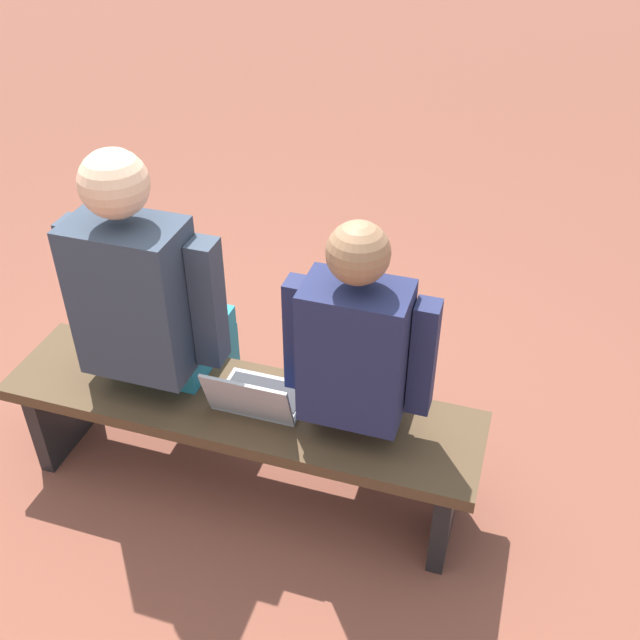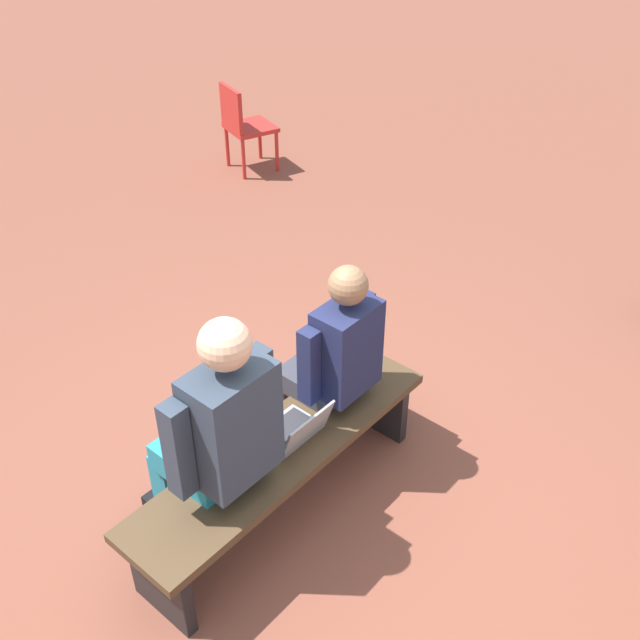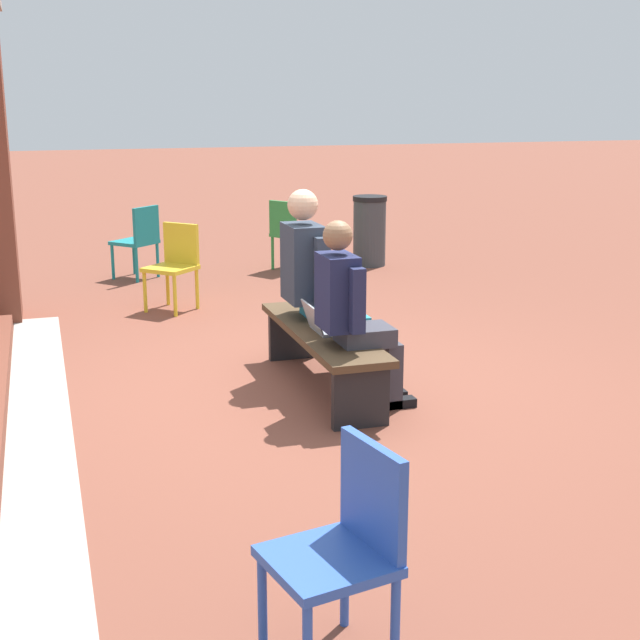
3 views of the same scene
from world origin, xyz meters
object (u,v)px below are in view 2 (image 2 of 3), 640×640
Objects in this scene: bench at (283,459)px; person_student at (331,359)px; laptop at (295,430)px; plastic_chair_far_left at (243,123)px; person_adult at (217,432)px.

person_student is (-0.44, -0.06, 0.34)m from bench.
person_student is 0.42m from laptop.
person_student is at bearing -171.81° from bench.
plastic_chair_far_left is at bearing -127.74° from person_student.
laptop is (0.36, 0.08, -0.19)m from person_student.
person_student is at bearing 179.47° from person_adult.
person_student is at bearing 52.26° from plastic_chair_far_left.
person_student is 3.96m from plastic_chair_far_left.
laptop is 4.24m from plastic_chair_far_left.
bench is 1.40× the size of person_student.
bench is 1.28× the size of person_adult.
bench is 0.56m from person_student.
person_student is 0.79m from person_adult.
person_student is at bearing -168.19° from laptop.
bench is 2.14× the size of plastic_chair_far_left.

